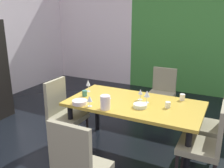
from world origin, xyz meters
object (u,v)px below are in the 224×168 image
object	(u,v)px
dining_table	(134,108)
chair_head_far	(162,91)
wine_glass_north	(140,92)
cup_near_window	(168,105)
chair_right_near	(207,142)
cup_front	(85,93)
serving_bowl_west	(140,106)
wine_glass_center	(90,99)
wine_glass_near_shelf	(147,94)
chair_left_near	(63,111)
chair_head_near	(78,166)
pitcher_corner	(105,102)
wine_glass_east	(88,83)
chair_right_far	(213,120)
cup_rear	(182,97)
serving_bowl_south	(80,102)

from	to	relation	value
dining_table	chair_head_far	bearing A→B (deg)	88.66
wine_glass_north	cup_near_window	distance (m)	0.43
chair_right_near	cup_front	xyz separation A→B (m)	(-1.68, 0.20, 0.23)
dining_table	serving_bowl_west	world-z (taller)	serving_bowl_west
chair_head_far	wine_glass_center	distance (m)	1.75
wine_glass_near_shelf	chair_head_far	bearing A→B (deg)	95.55
chair_left_near	cup_front	xyz separation A→B (m)	(0.24, 0.20, 0.23)
chair_head_near	pitcher_corner	xyz separation A→B (m)	(-0.21, 0.92, 0.27)
wine_glass_near_shelf	pitcher_corner	size ratio (longest dim) A/B	0.94
wine_glass_near_shelf	serving_bowl_west	bearing A→B (deg)	-96.23
wine_glass_east	chair_right_far	bearing A→B (deg)	5.29
wine_glass_north	cup_near_window	world-z (taller)	wine_glass_north
chair_left_near	wine_glass_near_shelf	size ratio (longest dim) A/B	5.90
chair_head_far	pitcher_corner	bearing A→B (deg)	80.80
wine_glass_east	chair_left_near	bearing A→B (deg)	-114.86
chair_head_near	cup_rear	world-z (taller)	chair_head_near
chair_right_near	serving_bowl_west	distance (m)	0.88
serving_bowl_west	cup_rear	xyz separation A→B (m)	(0.42, 0.49, 0.02)
wine_glass_center	pitcher_corner	distance (m)	0.22
wine_glass_near_shelf	serving_bowl_south	bearing A→B (deg)	-150.26
chair_right_far	wine_glass_north	size ratio (longest dim) A/B	6.96
chair_right_near	serving_bowl_west	world-z (taller)	chair_right_near
cup_near_window	cup_front	bearing A→B (deg)	-175.01
chair_left_near	serving_bowl_west	world-z (taller)	chair_left_near
chair_head_near	cup_rear	xyz separation A→B (m)	(0.58, 1.65, 0.22)
wine_glass_center	cup_front	xyz separation A→B (m)	(-0.27, 0.30, -0.06)
dining_table	cup_rear	xyz separation A→B (m)	(0.55, 0.37, 0.13)
chair_right_near	chair_right_far	bearing A→B (deg)	-0.51
wine_glass_east	wine_glass_north	bearing A→B (deg)	1.00
chair_head_near	cup_rear	distance (m)	1.77
chair_right_near	cup_rear	world-z (taller)	chair_right_near
serving_bowl_south	chair_right_near	bearing A→B (deg)	3.36
chair_head_near	serving_bowl_south	xyz separation A→B (m)	(-0.58, 0.92, 0.20)
chair_head_near	cup_rear	bearing A→B (deg)	70.74
chair_head_near	chair_right_far	distance (m)	1.86
chair_right_near	cup_rear	xyz separation A→B (m)	(-0.42, 0.65, 0.24)
chair_right_near	wine_glass_north	xyz separation A→B (m)	(-0.93, 0.41, 0.30)
wine_glass_center	cup_rear	bearing A→B (deg)	36.69
serving_bowl_south	cup_rear	size ratio (longest dim) A/B	2.32
chair_head_far	cup_near_window	size ratio (longest dim) A/B	12.12
dining_table	wine_glass_north	world-z (taller)	wine_glass_north
chair_right_far	cup_front	size ratio (longest dim) A/B	12.56
chair_head_far	serving_bowl_west	distance (m)	1.42
chair_head_near	chair_right_far	bearing A→B (deg)	57.40
chair_right_far	chair_right_near	size ratio (longest dim) A/B	1.06
chair_right_near	chair_left_near	bearing A→B (deg)	90.00
chair_left_near	cup_near_window	bearing A→B (deg)	101.96
cup_front	cup_rear	bearing A→B (deg)	19.50
chair_head_far	cup_front	world-z (taller)	chair_head_far
chair_head_near	wine_glass_center	size ratio (longest dim) A/B	7.26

